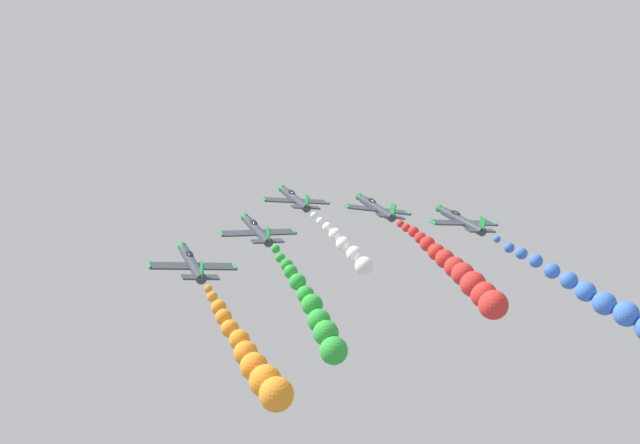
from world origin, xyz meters
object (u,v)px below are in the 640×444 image
Objects in this scene: airplane_left_inner at (257,230)px; airplane_right_outer at (462,221)px; airplane_left_outer at (192,263)px; airplane_right_inner at (376,208)px; airplane_lead at (295,199)px.

airplane_right_outer is (25.40, -5.82, -0.09)m from airplane_left_inner.
airplane_left_outer reaches higher than airplane_right_outer.
airplane_right_inner reaches higher than airplane_left_inner.
airplane_lead is 22.72m from airplane_right_outer.
airplane_right_outer is at bearing -12.90° from airplane_left_inner.
airplane_right_inner is (17.16, 2.09, 0.27)m from airplane_left_inner.
airplane_left_inner is (-8.06, -8.84, -0.61)m from airplane_lead.
airplane_lead is 1.00× the size of airplane_left_outer.
airplane_left_outer is 35.03m from airplane_right_outer.
airplane_right_inner is at bearing 19.73° from airplane_left_outer.
airplane_right_outer is at bearing -40.20° from airplane_lead.
airplane_left_inner is at bearing -173.06° from airplane_right_inner.
airplane_left_outer is at bearing -137.21° from airplane_lead.
airplane_left_inner is 1.00× the size of airplane_right_inner.
airplane_left_outer is at bearing -160.27° from airplane_right_inner.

